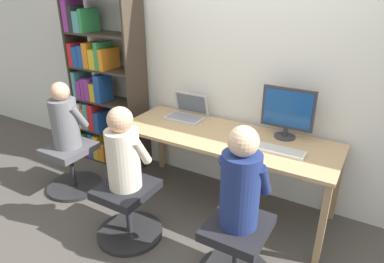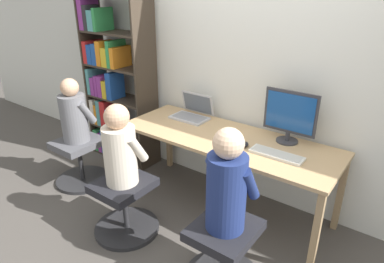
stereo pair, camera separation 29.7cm
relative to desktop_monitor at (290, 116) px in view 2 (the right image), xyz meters
name	(u,v)px [view 2 (the right image)]	position (x,y,z in m)	size (l,w,h in m)	color
ground_plane	(202,226)	(-0.46, -0.59, -0.98)	(14.00, 14.00, 0.00)	#4C4742
wall_back	(253,66)	(-0.46, 0.20, 0.32)	(10.00, 0.05, 2.60)	silver
desk	(226,144)	(-0.46, -0.23, -0.30)	(1.98, 0.72, 0.75)	tan
desktop_monitor	(290,116)	(0.00, 0.00, 0.00)	(0.45, 0.19, 0.45)	#333338
laptop	(192,113)	(-0.99, -0.03, -0.18)	(0.37, 0.28, 0.24)	#B7B7BC
keyboard	(277,155)	(0.04, -0.30, -0.22)	(0.43, 0.14, 0.03)	silver
computer_mouse_by_keyboard	(244,144)	(-0.25, -0.30, -0.21)	(0.07, 0.09, 0.04)	black
office_chair_left	(223,254)	(0.00, -1.00, -0.73)	(0.56, 0.56, 0.49)	#262628
office_chair_right	(125,206)	(-0.97, -1.02, -0.73)	(0.56, 0.56, 0.49)	#262628
person_at_monitor	(227,184)	(0.00, -0.99, -0.16)	(0.32, 0.32, 0.72)	navy
person_at_laptop	(120,148)	(-0.97, -1.01, -0.18)	(0.32, 0.30, 0.68)	beige
bookshelf	(111,86)	(-2.14, -0.07, -0.09)	(0.87, 0.34, 1.89)	#382D23
office_chair_side	(80,161)	(-1.95, -0.74, -0.73)	(0.56, 0.56, 0.49)	#262628
person_near_shelf	(74,114)	(-1.95, -0.74, -0.19)	(0.32, 0.30, 0.66)	slate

